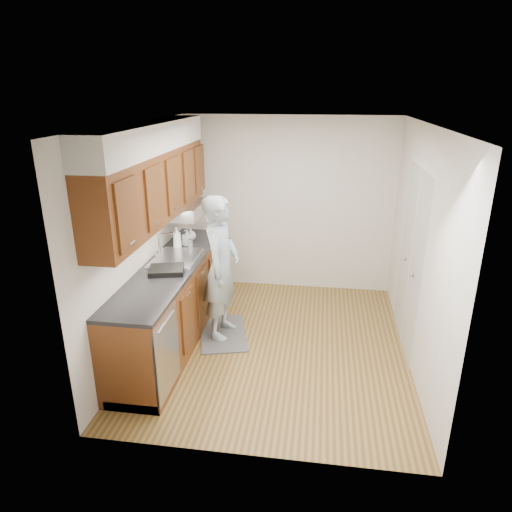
{
  "coord_description": "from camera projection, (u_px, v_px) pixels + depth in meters",
  "views": [
    {
      "loc": [
        0.47,
        -4.66,
        2.82
      ],
      "look_at": [
        -0.25,
        0.25,
        1.0
      ],
      "focal_mm": 32.0,
      "sensor_mm": 36.0,
      "label": 1
    }
  ],
  "objects": [
    {
      "name": "ceiling",
      "position": [
        278.0,
        124.0,
        4.5
      ],
      "size": [
        3.5,
        3.5,
        0.0
      ],
      "primitive_type": "plane",
      "rotation": [
        3.14,
        0.0,
        0.0
      ],
      "color": "white",
      "rests_on": "wall_left"
    },
    {
      "name": "floor_mat",
      "position": [
        223.0,
        333.0,
        5.59
      ],
      "size": [
        0.76,
        1.02,
        0.02
      ],
      "primitive_type": "cube",
      "rotation": [
        0.0,
        0.0,
        0.27
      ],
      "color": "slate",
      "rests_on": "floor"
    },
    {
      "name": "steel_can",
      "position": [
        191.0,
        244.0,
        5.69
      ],
      "size": [
        0.09,
        0.09,
        0.12
      ],
      "primitive_type": "cylinder",
      "rotation": [
        0.0,
        0.0,
        0.41
      ],
      "color": "#A5A5AA",
      "rests_on": "counter"
    },
    {
      "name": "soap_bottle_a",
      "position": [
        177.0,
        238.0,
        5.68
      ],
      "size": [
        0.13,
        0.13,
        0.28
      ],
      "primitive_type": "imported",
      "rotation": [
        0.0,
        0.0,
        -0.17
      ],
      "color": "white",
      "rests_on": "counter"
    },
    {
      "name": "counter",
      "position": [
        173.0,
        300.0,
        5.35
      ],
      "size": [
        0.64,
        2.8,
        1.3
      ],
      "color": "brown",
      "rests_on": "floor"
    },
    {
      "name": "wall_back",
      "position": [
        288.0,
        205.0,
        6.56
      ],
      "size": [
        3.0,
        0.02,
        2.5
      ],
      "primitive_type": "cube",
      "color": "silver",
      "rests_on": "floor"
    },
    {
      "name": "wall_right",
      "position": [
        419.0,
        250.0,
        4.73
      ],
      "size": [
        0.02,
        3.5,
        2.5
      ],
      "primitive_type": "cube",
      "color": "silver",
      "rests_on": "floor"
    },
    {
      "name": "floor",
      "position": [
        274.0,
        344.0,
        5.36
      ],
      "size": [
        3.5,
        3.5,
        0.0
      ],
      "primitive_type": "plane",
      "color": "olive",
      "rests_on": "ground"
    },
    {
      "name": "closet_door",
      "position": [
        411.0,
        260.0,
        5.08
      ],
      "size": [
        0.02,
        1.22,
        2.05
      ],
      "primitive_type": "cube",
      "color": "silver",
      "rests_on": "wall_right"
    },
    {
      "name": "upper_cabinets",
      "position": [
        154.0,
        175.0,
        4.91
      ],
      "size": [
        0.47,
        2.8,
        1.21
      ],
      "color": "brown",
      "rests_on": "wall_left"
    },
    {
      "name": "person",
      "position": [
        221.0,
        259.0,
        5.25
      ],
      "size": [
        0.53,
        0.73,
        1.94
      ],
      "primitive_type": "imported",
      "rotation": [
        0.0,
        0.0,
        1.46
      ],
      "color": "#96AAB7",
      "rests_on": "floor_mat"
    },
    {
      "name": "soap_bottle_b",
      "position": [
        187.0,
        237.0,
        5.82
      ],
      "size": [
        0.12,
        0.12,
        0.21
      ],
      "primitive_type": "imported",
      "rotation": [
        0.0,
        0.0,
        -0.42
      ],
      "color": "white",
      "rests_on": "counter"
    },
    {
      "name": "soap_bottle_c",
      "position": [
        191.0,
        234.0,
        6.02
      ],
      "size": [
        0.19,
        0.19,
        0.17
      ],
      "primitive_type": "imported",
      "rotation": [
        0.0,
        0.0,
        0.9
      ],
      "color": "white",
      "rests_on": "counter"
    },
    {
      "name": "dish_rack",
      "position": [
        167.0,
        270.0,
        4.96
      ],
      "size": [
        0.43,
        0.39,
        0.06
      ],
      "primitive_type": "cube",
      "rotation": [
        0.0,
        0.0,
        0.26
      ],
      "color": "black",
      "rests_on": "counter"
    },
    {
      "name": "wall_left",
      "position": [
        143.0,
        237.0,
        5.13
      ],
      "size": [
        0.02,
        3.5,
        2.5
      ],
      "primitive_type": "cube",
      "color": "silver",
      "rests_on": "floor"
    }
  ]
}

